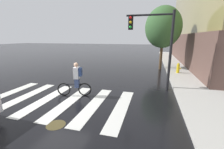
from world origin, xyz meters
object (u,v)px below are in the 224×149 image
traffic_light_near (155,37)px  street_tree_near (163,27)px  cyclist (76,80)px  fire_hydrant (178,68)px  manhole_cover (56,125)px

traffic_light_near → street_tree_near: bearing=83.5°
street_tree_near → cyclist: bearing=-118.6°
traffic_light_near → fire_hydrant: size_ratio=5.38×
manhole_cover → fire_hydrant: size_ratio=0.82×
manhole_cover → cyclist: size_ratio=0.38×
cyclist → fire_hydrant: cyclist is taller
traffic_light_near → street_tree_near: size_ratio=0.76×
cyclist → fire_hydrant: bearing=47.4°
manhole_cover → street_tree_near: bearing=70.3°
cyclist → street_tree_near: (4.31, 7.89, 2.87)m
manhole_cover → street_tree_near: (3.75, 10.46, 3.71)m
manhole_cover → traffic_light_near: traffic_light_near is taller
street_tree_near → manhole_cover: bearing=-109.7°
manhole_cover → traffic_light_near: size_ratio=0.15×
fire_hydrant → traffic_light_near: bearing=-116.0°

